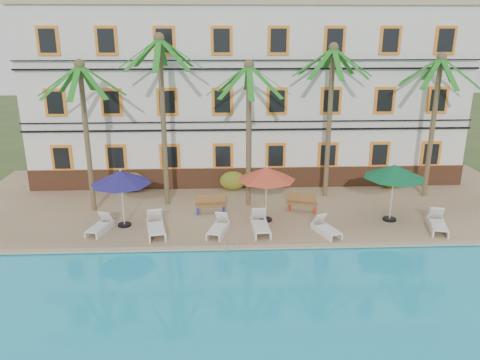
{
  "coord_description": "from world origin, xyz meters",
  "views": [
    {
      "loc": [
        -1.66,
        -18.68,
        9.02
      ],
      "look_at": [
        -0.71,
        3.0,
        2.0
      ],
      "focal_mm": 35.0,
      "sensor_mm": 36.0,
      "label": 1
    }
  ],
  "objects_px": {
    "lounger_b": "(156,226)",
    "lounger_c": "(219,227)",
    "umbrella_blue": "(121,178)",
    "lounger_f": "(438,223)",
    "palm_c": "(249,114)",
    "pool_ladder": "(232,249)",
    "bench_left": "(210,204)",
    "lounger_e": "(326,228)",
    "palm_e": "(435,106)",
    "palm_a": "(85,116)",
    "palm_b": "(162,99)",
    "umbrella_red": "(266,174)",
    "lounger_a": "(100,226)",
    "palm_d": "(330,101)",
    "umbrella_green": "(394,172)",
    "bench_right": "(303,202)",
    "lounger_d": "(260,225)"
  },
  "relations": [
    {
      "from": "palm_b",
      "to": "lounger_a",
      "type": "xyz_separation_m",
      "value": [
        -2.67,
        -3.39,
        -5.23
      ]
    },
    {
      "from": "umbrella_blue",
      "to": "lounger_c",
      "type": "height_order",
      "value": "umbrella_blue"
    },
    {
      "from": "palm_d",
      "to": "pool_ladder",
      "type": "relative_size",
      "value": 10.96
    },
    {
      "from": "lounger_f",
      "to": "palm_c",
      "type": "bearing_deg",
      "value": 157.2
    },
    {
      "from": "lounger_b",
      "to": "lounger_c",
      "type": "relative_size",
      "value": 1.13
    },
    {
      "from": "umbrella_red",
      "to": "bench_left",
      "type": "relative_size",
      "value": 1.79
    },
    {
      "from": "umbrella_red",
      "to": "palm_d",
      "type": "bearing_deg",
      "value": 42.8
    },
    {
      "from": "palm_c",
      "to": "palm_d",
      "type": "xyz_separation_m",
      "value": [
        4.32,
        1.2,
        0.44
      ]
    },
    {
      "from": "umbrella_red",
      "to": "lounger_f",
      "type": "xyz_separation_m",
      "value": [
        7.76,
        -1.41,
        -2.04
      ]
    },
    {
      "from": "palm_c",
      "to": "umbrella_green",
      "type": "distance_m",
      "value": 7.47
    },
    {
      "from": "umbrella_green",
      "to": "lounger_e",
      "type": "xyz_separation_m",
      "value": [
        -3.42,
        -1.42,
        -2.18
      ]
    },
    {
      "from": "palm_d",
      "to": "pool_ladder",
      "type": "bearing_deg",
      "value": -129.85
    },
    {
      "from": "lounger_a",
      "to": "umbrella_blue",
      "type": "bearing_deg",
      "value": 31.21
    },
    {
      "from": "palm_c",
      "to": "umbrella_blue",
      "type": "height_order",
      "value": "palm_c"
    },
    {
      "from": "umbrella_red",
      "to": "bench_left",
      "type": "height_order",
      "value": "umbrella_red"
    },
    {
      "from": "palm_c",
      "to": "umbrella_green",
      "type": "xyz_separation_m",
      "value": [
        6.68,
        -2.38,
        -2.33
      ]
    },
    {
      "from": "umbrella_green",
      "to": "lounger_c",
      "type": "height_order",
      "value": "umbrella_green"
    },
    {
      "from": "palm_b",
      "to": "lounger_c",
      "type": "distance_m",
      "value": 7.0
    },
    {
      "from": "pool_ladder",
      "to": "umbrella_blue",
      "type": "bearing_deg",
      "value": 151.36
    },
    {
      "from": "palm_d",
      "to": "bench_right",
      "type": "bearing_deg",
      "value": -126.53
    },
    {
      "from": "palm_b",
      "to": "umbrella_red",
      "type": "distance_m",
      "value": 6.36
    },
    {
      "from": "palm_d",
      "to": "umbrella_green",
      "type": "bearing_deg",
      "value": -56.58
    },
    {
      "from": "lounger_c",
      "to": "bench_left",
      "type": "distance_m",
      "value": 2.51
    },
    {
      "from": "lounger_d",
      "to": "palm_d",
      "type": "bearing_deg",
      "value": 48.9
    },
    {
      "from": "palm_c",
      "to": "pool_ladder",
      "type": "relative_size",
      "value": 9.95
    },
    {
      "from": "umbrella_blue",
      "to": "lounger_e",
      "type": "bearing_deg",
      "value": -8.02
    },
    {
      "from": "lounger_d",
      "to": "bench_left",
      "type": "bearing_deg",
      "value": 134.63
    },
    {
      "from": "palm_c",
      "to": "palm_e",
      "type": "height_order",
      "value": "palm_e"
    },
    {
      "from": "palm_a",
      "to": "lounger_a",
      "type": "height_order",
      "value": "palm_a"
    },
    {
      "from": "bench_left",
      "to": "lounger_b",
      "type": "bearing_deg",
      "value": -135.96
    },
    {
      "from": "umbrella_green",
      "to": "bench_left",
      "type": "xyz_separation_m",
      "value": [
        -8.63,
        1.35,
        -1.97
      ]
    },
    {
      "from": "palm_c",
      "to": "umbrella_red",
      "type": "bearing_deg",
      "value": -71.7
    },
    {
      "from": "palm_c",
      "to": "bench_left",
      "type": "height_order",
      "value": "palm_c"
    },
    {
      "from": "palm_a",
      "to": "palm_e",
      "type": "relative_size",
      "value": 0.97
    },
    {
      "from": "palm_e",
      "to": "palm_a",
      "type": "bearing_deg",
      "value": -175.6
    },
    {
      "from": "umbrella_red",
      "to": "bench_right",
      "type": "bearing_deg",
      "value": 29.75
    },
    {
      "from": "umbrella_green",
      "to": "bench_left",
      "type": "bearing_deg",
      "value": 171.14
    },
    {
      "from": "umbrella_green",
      "to": "lounger_a",
      "type": "xyz_separation_m",
      "value": [
        -13.6,
        -0.71,
        -2.18
      ]
    },
    {
      "from": "lounger_c",
      "to": "pool_ladder",
      "type": "distance_m",
      "value": 1.8
    },
    {
      "from": "umbrella_blue",
      "to": "lounger_f",
      "type": "distance_m",
      "value": 14.61
    },
    {
      "from": "umbrella_green",
      "to": "lounger_c",
      "type": "relative_size",
      "value": 1.5
    },
    {
      "from": "palm_a",
      "to": "palm_b",
      "type": "bearing_deg",
      "value": 11.22
    },
    {
      "from": "palm_a",
      "to": "umbrella_red",
      "type": "distance_m",
      "value": 9.11
    },
    {
      "from": "umbrella_red",
      "to": "lounger_b",
      "type": "bearing_deg",
      "value": -166.44
    },
    {
      "from": "palm_b",
      "to": "umbrella_blue",
      "type": "relative_size",
      "value": 3.12
    },
    {
      "from": "palm_a",
      "to": "umbrella_blue",
      "type": "height_order",
      "value": "palm_a"
    },
    {
      "from": "lounger_b",
      "to": "lounger_c",
      "type": "bearing_deg",
      "value": -2.51
    },
    {
      "from": "lounger_d",
      "to": "lounger_f",
      "type": "xyz_separation_m",
      "value": [
        8.13,
        -0.2,
        -0.01
      ]
    },
    {
      "from": "lounger_b",
      "to": "lounger_e",
      "type": "distance_m",
      "value": 7.65
    },
    {
      "from": "palm_c",
      "to": "lounger_f",
      "type": "xyz_separation_m",
      "value": [
        8.47,
        -3.56,
        -4.48
      ]
    }
  ]
}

